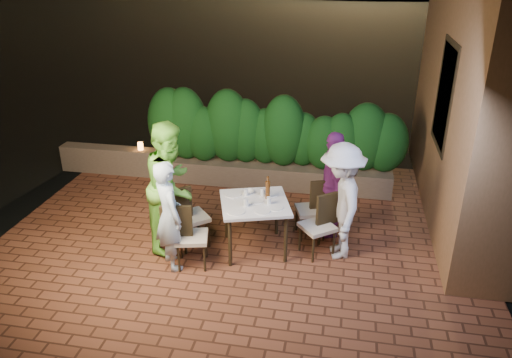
% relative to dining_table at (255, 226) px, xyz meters
% --- Properties ---
extents(ground, '(400.00, 400.00, 0.00)m').
position_rel_dining_table_xyz_m(ground, '(-0.29, -0.11, -0.40)').
color(ground, black).
rests_on(ground, ground).
extents(terrace_floor, '(7.00, 6.00, 0.15)m').
position_rel_dining_table_xyz_m(terrace_floor, '(-0.29, 0.39, -0.45)').
color(terrace_floor, brown).
rests_on(terrace_floor, ground).
extents(building_wall, '(1.60, 5.00, 5.00)m').
position_rel_dining_table_xyz_m(building_wall, '(3.31, 1.89, 2.12)').
color(building_wall, '#98673C').
rests_on(building_wall, ground).
extents(window_pane, '(0.08, 1.00, 1.40)m').
position_rel_dining_table_xyz_m(window_pane, '(2.53, 1.39, 1.62)').
color(window_pane, black).
rests_on(window_pane, building_wall).
extents(window_frame, '(0.06, 1.15, 1.55)m').
position_rel_dining_table_xyz_m(window_frame, '(2.52, 1.39, 1.62)').
color(window_frame, black).
rests_on(window_frame, building_wall).
extents(planter, '(4.20, 0.55, 0.40)m').
position_rel_dining_table_xyz_m(planter, '(-0.09, 2.19, -0.17)').
color(planter, brown).
rests_on(planter, ground).
extents(hedge, '(4.00, 0.70, 1.10)m').
position_rel_dining_table_xyz_m(hedge, '(-0.09, 2.19, 0.57)').
color(hedge, '#124313').
rests_on(hedge, planter).
extents(parapet, '(2.20, 0.30, 0.50)m').
position_rel_dining_table_xyz_m(parapet, '(-3.09, 2.19, -0.12)').
color(parapet, brown).
rests_on(parapet, ground).
extents(hill, '(52.00, 40.00, 22.00)m').
position_rel_dining_table_xyz_m(hill, '(1.71, 59.89, -4.38)').
color(hill, black).
rests_on(hill, ground).
extents(dining_table, '(1.14, 1.14, 0.75)m').
position_rel_dining_table_xyz_m(dining_table, '(0.00, 0.00, 0.00)').
color(dining_table, white).
rests_on(dining_table, ground).
extents(plate_nw, '(0.24, 0.24, 0.01)m').
position_rel_dining_table_xyz_m(plate_nw, '(-0.19, -0.33, 0.38)').
color(plate_nw, white).
rests_on(plate_nw, dining_table).
extents(plate_sw, '(0.23, 0.23, 0.01)m').
position_rel_dining_table_xyz_m(plate_sw, '(-0.34, 0.16, 0.38)').
color(plate_sw, white).
rests_on(plate_sw, dining_table).
extents(plate_ne, '(0.21, 0.21, 0.01)m').
position_rel_dining_table_xyz_m(plate_ne, '(0.31, -0.12, 0.38)').
color(plate_ne, white).
rests_on(plate_ne, dining_table).
extents(plate_se, '(0.20, 0.20, 0.01)m').
position_rel_dining_table_xyz_m(plate_se, '(0.18, 0.27, 0.38)').
color(plate_se, white).
rests_on(plate_se, dining_table).
extents(plate_centre, '(0.20, 0.20, 0.01)m').
position_rel_dining_table_xyz_m(plate_centre, '(0.02, 0.03, 0.38)').
color(plate_centre, white).
rests_on(plate_centre, dining_table).
extents(plate_front, '(0.21, 0.21, 0.01)m').
position_rel_dining_table_xyz_m(plate_front, '(0.15, -0.25, 0.38)').
color(plate_front, white).
rests_on(plate_front, dining_table).
extents(glass_nw, '(0.07, 0.07, 0.12)m').
position_rel_dining_table_xyz_m(glass_nw, '(-0.09, -0.15, 0.43)').
color(glass_nw, silver).
rests_on(glass_nw, dining_table).
extents(glass_sw, '(0.06, 0.06, 0.10)m').
position_rel_dining_table_xyz_m(glass_sw, '(-0.15, 0.17, 0.43)').
color(glass_sw, silver).
rests_on(glass_sw, dining_table).
extents(glass_ne, '(0.06, 0.06, 0.11)m').
position_rel_dining_table_xyz_m(glass_ne, '(0.20, -0.03, 0.43)').
color(glass_ne, silver).
rests_on(glass_ne, dining_table).
extents(glass_se, '(0.07, 0.07, 0.12)m').
position_rel_dining_table_xyz_m(glass_se, '(0.07, 0.21, 0.43)').
color(glass_se, silver).
rests_on(glass_se, dining_table).
extents(beer_bottle, '(0.06, 0.06, 0.33)m').
position_rel_dining_table_xyz_m(beer_bottle, '(0.16, 0.14, 0.54)').
color(beer_bottle, '#4F2A0D').
rests_on(beer_bottle, dining_table).
extents(bowl, '(0.22, 0.22, 0.04)m').
position_rel_dining_table_xyz_m(bowl, '(-0.15, 0.25, 0.39)').
color(bowl, white).
rests_on(bowl, dining_table).
extents(chair_left_front, '(0.50, 0.50, 0.89)m').
position_rel_dining_table_xyz_m(chair_left_front, '(-0.75, -0.54, 0.07)').
color(chair_left_front, black).
rests_on(chair_left_front, ground).
extents(chair_left_back, '(0.61, 0.61, 0.94)m').
position_rel_dining_table_xyz_m(chair_left_back, '(-0.91, -0.05, 0.09)').
color(chair_left_back, black).
rests_on(chair_left_back, ground).
extents(chair_right_front, '(0.58, 0.58, 0.89)m').
position_rel_dining_table_xyz_m(chair_right_front, '(0.87, 0.05, 0.07)').
color(chair_right_front, black).
rests_on(chair_right_front, ground).
extents(chair_right_back, '(0.52, 0.52, 0.88)m').
position_rel_dining_table_xyz_m(chair_right_back, '(0.74, 0.53, 0.07)').
color(chair_right_back, black).
rests_on(chair_right_back, ground).
extents(diner_blue, '(0.63, 0.66, 1.51)m').
position_rel_dining_table_xyz_m(diner_blue, '(-1.02, -0.60, 0.38)').
color(diner_blue, silver).
rests_on(diner_blue, ground).
extents(diner_green, '(0.76, 0.94, 1.85)m').
position_rel_dining_table_xyz_m(diner_green, '(-1.16, -0.07, 0.55)').
color(diner_green, '#7AD743').
rests_on(diner_green, ground).
extents(diner_white, '(0.80, 1.16, 1.64)m').
position_rel_dining_table_xyz_m(diner_white, '(1.16, 0.08, 0.45)').
color(diner_white, silver).
rests_on(diner_white, ground).
extents(diner_purple, '(0.52, 0.99, 1.60)m').
position_rel_dining_table_xyz_m(diner_purple, '(1.03, 0.66, 0.43)').
color(diner_purple, '#752773').
rests_on(diner_purple, ground).
extents(parapet_lamp, '(0.10, 0.10, 0.14)m').
position_rel_dining_table_xyz_m(parapet_lamp, '(-2.59, 2.19, 0.20)').
color(parapet_lamp, orange).
rests_on(parapet_lamp, parapet).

